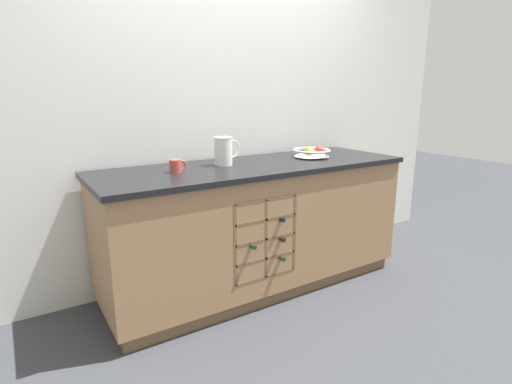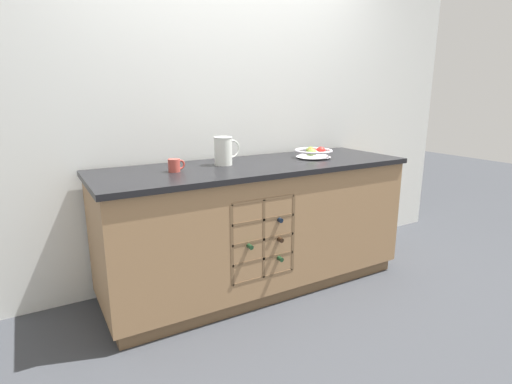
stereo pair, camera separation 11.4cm
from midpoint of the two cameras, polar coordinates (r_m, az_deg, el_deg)
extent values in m
plane|color=#383A3F|center=(3.02, -1.11, -13.01)|extent=(14.00, 14.00, 0.00)
cube|color=silver|center=(3.05, -5.32, 12.12)|extent=(4.54, 0.06, 2.55)
cube|color=brown|center=(3.00, -1.12, -12.25)|extent=(2.08, 0.61, 0.09)
cube|color=#99724C|center=(2.84, -1.16, -4.40)|extent=(2.14, 0.67, 0.77)
cube|color=black|center=(2.74, -1.20, 3.66)|extent=(2.18, 0.71, 0.03)
cube|color=brown|center=(2.57, -1.05, -6.12)|extent=(0.44, 0.01, 0.51)
cube|color=brown|center=(2.43, -4.89, -7.43)|extent=(0.02, 0.10, 0.51)
cube|color=brown|center=(2.65, 3.65, -5.55)|extent=(0.02, 0.10, 0.51)
cube|color=brown|center=(2.63, -0.42, -11.71)|extent=(0.44, 0.10, 0.02)
cube|color=brown|center=(2.58, -0.42, -9.14)|extent=(0.44, 0.10, 0.02)
cube|color=brown|center=(2.53, -0.43, -6.47)|extent=(0.44, 0.10, 0.02)
cube|color=brown|center=(2.49, -0.43, -3.70)|extent=(0.44, 0.10, 0.02)
cube|color=brown|center=(2.45, -0.44, -0.84)|extent=(0.44, 0.10, 0.02)
cube|color=brown|center=(2.53, -0.43, -6.47)|extent=(0.02, 0.10, 0.51)
cylinder|color=#19381E|center=(2.72, 0.45, -8.31)|extent=(0.08, 0.20, 0.08)
cylinder|color=#19381E|center=(2.61, 2.21, -9.32)|extent=(0.03, 0.09, 0.03)
cylinder|color=#19381E|center=(2.56, -3.68, -6.67)|extent=(0.08, 0.20, 0.08)
cylinder|color=#19381E|center=(2.45, -2.05, -7.67)|extent=(0.03, 0.09, 0.03)
cylinder|color=black|center=(2.67, 0.40, -5.71)|extent=(0.08, 0.20, 0.08)
cylinder|color=black|center=(2.56, 2.19, -6.63)|extent=(0.03, 0.09, 0.03)
cylinder|color=black|center=(2.63, 0.52, -3.13)|extent=(0.08, 0.18, 0.08)
cylinder|color=black|center=(2.52, 2.14, -3.86)|extent=(0.03, 0.08, 0.03)
cylinder|color=silver|center=(3.03, 6.85, 5.00)|extent=(0.13, 0.13, 0.01)
cone|color=silver|center=(3.02, 6.87, 5.60)|extent=(0.26, 0.26, 0.05)
torus|color=silver|center=(3.02, 6.88, 5.93)|extent=(0.28, 0.28, 0.02)
sphere|color=#7FA838|center=(3.09, 6.45, 5.88)|extent=(0.07, 0.07, 0.07)
sphere|color=red|center=(3.04, 6.61, 5.71)|extent=(0.07, 0.07, 0.07)
sphere|color=red|center=(3.05, 7.93, 5.78)|extent=(0.07, 0.07, 0.07)
sphere|color=#7FA838|center=(2.97, 6.63, 5.57)|extent=(0.07, 0.07, 0.07)
cylinder|color=silver|center=(2.69, -5.92, 5.83)|extent=(0.12, 0.12, 0.19)
torus|color=silver|center=(2.68, -5.96, 7.75)|extent=(0.12, 0.12, 0.01)
torus|color=silver|center=(2.71, -4.73, 6.14)|extent=(0.13, 0.01, 0.13)
cylinder|color=#B7473D|center=(2.49, -12.74, 3.63)|extent=(0.07, 0.07, 0.08)
torus|color=#B7473D|center=(2.51, -11.90, 3.77)|extent=(0.06, 0.01, 0.06)
camera|label=1|loc=(0.06, -91.18, -0.29)|focal=28.00mm
camera|label=2|loc=(0.06, 88.82, 0.29)|focal=28.00mm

